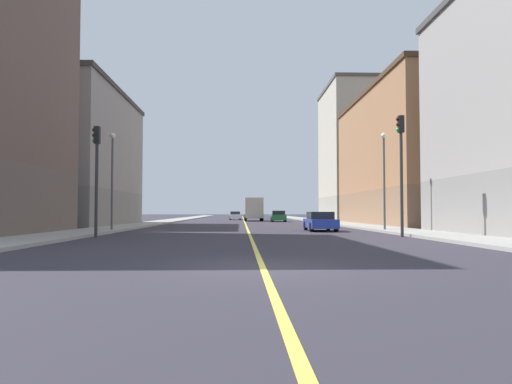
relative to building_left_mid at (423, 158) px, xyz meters
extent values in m
plane|color=#312E37|center=(-17.60, -35.09, -6.62)|extent=(400.00, 400.00, 0.00)
cube|color=#9E9B93|center=(-7.57, 13.91, -6.55)|extent=(3.33, 168.00, 0.15)
cube|color=#9E9B93|center=(-27.63, 13.91, -6.55)|extent=(3.33, 168.00, 0.15)
cube|color=#E5D14C|center=(-17.60, 13.91, -6.61)|extent=(0.16, 154.00, 0.01)
cube|color=#8F6B4F|center=(0.00, 0.00, -4.95)|extent=(11.82, 24.10, 3.33)
cube|color=#A8754C|center=(0.00, 0.00, 1.46)|extent=(11.82, 24.10, 9.50)
cube|color=#4B3422|center=(0.00, 0.00, 6.41)|extent=(12.12, 24.40, 0.40)
cube|color=#9D9688|center=(0.00, 20.57, -4.92)|extent=(11.82, 14.28, 3.40)
cube|color=#BCB29E|center=(0.00, 20.57, 4.42)|extent=(11.82, 14.28, 15.29)
cube|color=#545047|center=(0.00, 20.57, 12.26)|extent=(12.12, 14.58, 0.40)
cube|color=slate|center=(-35.20, -1.50, -4.99)|extent=(11.82, 18.96, 3.26)
cube|color=gray|center=(-35.20, -1.50, 1.13)|extent=(11.82, 18.96, 8.98)
cube|color=#3B3937|center=(-35.20, -1.50, 5.82)|extent=(12.12, 19.26, 0.40)
cylinder|color=#2D2D2D|center=(-9.63, -21.83, -3.87)|extent=(0.16, 0.16, 5.51)
cube|color=black|center=(-9.63, -21.83, -0.66)|extent=(0.28, 0.32, 0.90)
sphere|color=#320404|center=(-9.79, -21.83, -0.39)|extent=(0.20, 0.20, 0.20)
sphere|color=#352204|center=(-9.79, -21.83, -0.67)|extent=(0.20, 0.20, 0.20)
sphere|color=green|center=(-9.79, -21.83, -0.95)|extent=(0.20, 0.20, 0.20)
cylinder|color=#2D2D2D|center=(-25.56, -21.83, -4.20)|extent=(0.16, 0.16, 4.84)
cube|color=black|center=(-25.56, -21.83, -1.33)|extent=(0.28, 0.32, 0.90)
sphere|color=#320404|center=(-25.72, -21.83, -1.06)|extent=(0.20, 0.20, 0.20)
sphere|color=#352204|center=(-25.72, -21.83, -1.34)|extent=(0.20, 0.20, 0.20)
sphere|color=green|center=(-25.72, -21.83, -1.62)|extent=(0.20, 0.20, 0.20)
cylinder|color=#4C4C51|center=(-8.63, -15.50, -3.44)|extent=(0.14, 0.14, 6.07)
sphere|color=#EAEACC|center=(-8.63, -15.50, -0.26)|extent=(0.36, 0.36, 0.36)
cylinder|color=#4C4C51|center=(-26.56, -15.07, -3.45)|extent=(0.14, 0.14, 6.04)
sphere|color=#EAEACC|center=(-26.56, -15.07, -0.28)|extent=(0.36, 0.36, 0.36)
cube|color=#1E6B38|center=(-13.25, 14.63, -6.05)|extent=(1.92, 3.99, 0.70)
cube|color=black|center=(-13.25, 14.60, -5.45)|extent=(1.65, 1.72, 0.51)
cylinder|color=black|center=(-14.06, 15.87, -6.30)|extent=(0.23, 0.64, 0.64)
cylinder|color=black|center=(-12.39, 15.83, -6.30)|extent=(0.23, 0.64, 0.64)
cylinder|color=black|center=(-14.11, 13.42, -6.30)|extent=(0.23, 0.64, 0.64)
cylinder|color=black|center=(-12.44, 13.38, -6.30)|extent=(0.23, 0.64, 0.64)
cube|color=white|center=(-18.97, 29.51, -6.07)|extent=(1.84, 4.62, 0.65)
cube|color=black|center=(-18.97, 29.49, -5.53)|extent=(1.56, 2.23, 0.44)
cylinder|color=black|center=(-19.78, 30.90, -6.30)|extent=(0.24, 0.65, 0.64)
cylinder|color=black|center=(-18.24, 30.95, -6.30)|extent=(0.24, 0.65, 0.64)
cylinder|color=black|center=(-19.70, 28.07, -6.30)|extent=(0.24, 0.65, 0.64)
cylinder|color=black|center=(-18.16, 28.12, -6.30)|extent=(0.24, 0.65, 0.64)
cube|color=#23389E|center=(-12.66, -14.06, -6.10)|extent=(1.79, 4.48, 0.60)
cube|color=black|center=(-12.66, -14.06, -5.55)|extent=(1.57, 2.20, 0.50)
cylinder|color=black|center=(-13.47, -12.67, -6.30)|extent=(0.22, 0.64, 0.64)
cylinder|color=black|center=(-11.85, -12.67, -6.30)|extent=(0.22, 0.64, 0.64)
cylinder|color=black|center=(-13.47, -15.45, -6.30)|extent=(0.22, 0.64, 0.64)
cylinder|color=black|center=(-11.85, -15.45, -6.30)|extent=(0.22, 0.64, 0.64)
cube|color=navy|center=(-16.30, 22.94, -5.29)|extent=(2.43, 2.19, 1.97)
cube|color=#B2B2A8|center=(-16.30, 18.79, -4.82)|extent=(2.43, 5.17, 2.71)
cylinder|color=black|center=(-17.42, 22.55, -6.17)|extent=(0.30, 0.90, 0.90)
cylinder|color=black|center=(-15.18, 22.55, -6.17)|extent=(0.30, 0.90, 0.90)
cylinder|color=black|center=(-17.42, 17.69, -6.17)|extent=(0.30, 0.90, 0.90)
cylinder|color=black|center=(-15.18, 17.69, -6.17)|extent=(0.30, 0.90, 0.90)
camera|label=1|loc=(-18.13, -46.75, -5.27)|focal=33.62mm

